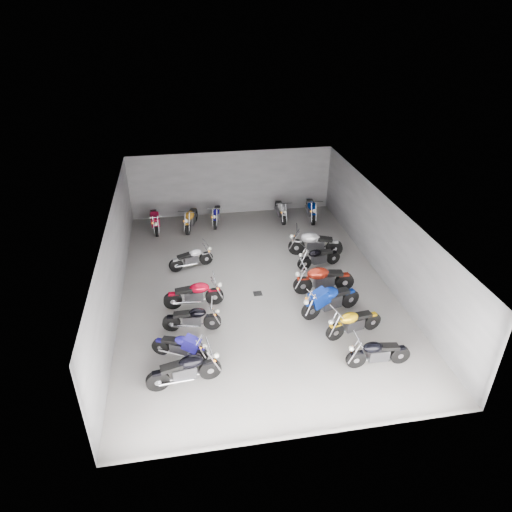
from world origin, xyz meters
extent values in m
plane|color=gray|center=(0.00, 0.00, 0.00)|extent=(14.00, 14.00, 0.00)
cube|color=gray|center=(0.00, 7.00, 1.60)|extent=(10.00, 0.10, 3.20)
cube|color=gray|center=(-5.00, 0.00, 1.60)|extent=(0.10, 14.00, 3.20)
cube|color=gray|center=(5.00, 0.00, 1.60)|extent=(0.10, 14.00, 3.20)
cube|color=black|center=(0.00, 0.00, 3.22)|extent=(10.00, 14.00, 0.04)
cube|color=black|center=(0.00, -0.50, 0.01)|extent=(0.32, 0.32, 0.01)
cylinder|color=black|center=(-2.10, -4.53, 0.33)|extent=(0.67, 0.22, 0.66)
cylinder|color=black|center=(-3.58, -4.74, 0.33)|extent=(0.67, 0.24, 0.66)
cube|color=#2D2D30|center=(-2.84, -4.64, 0.43)|extent=(0.71, 0.40, 0.41)
ellipsoid|color=black|center=(-2.62, -4.61, 0.76)|extent=(0.75, 0.51, 0.37)
cube|color=black|center=(-3.17, -4.68, 0.72)|extent=(0.66, 0.37, 0.19)
cylinder|color=black|center=(-2.35, -3.77, 0.28)|extent=(0.56, 0.34, 0.56)
cylinder|color=black|center=(-3.52, -3.24, 0.28)|extent=(0.57, 0.36, 0.56)
cube|color=#2D2D30|center=(-2.94, -3.50, 0.37)|extent=(0.63, 0.48, 0.35)
ellipsoid|color=navy|center=(-2.76, -3.59, 0.65)|extent=(0.69, 0.57, 0.32)
cube|color=black|center=(-3.19, -3.39, 0.62)|extent=(0.59, 0.45, 0.16)
cylinder|color=black|center=(-1.84, -2.29, 0.30)|extent=(0.60, 0.19, 0.59)
cylinder|color=black|center=(-3.18, -2.13, 0.30)|extent=(0.61, 0.21, 0.59)
cube|color=#2D2D30|center=(-2.51, -2.21, 0.39)|extent=(0.63, 0.35, 0.37)
ellipsoid|color=black|center=(-2.31, -2.23, 0.69)|extent=(0.67, 0.44, 0.33)
cube|color=black|center=(-2.81, -2.18, 0.65)|extent=(0.59, 0.32, 0.17)
cylinder|color=black|center=(-1.64, -0.87, 0.33)|extent=(0.65, 0.14, 0.65)
cylinder|color=black|center=(-3.12, -0.89, 0.33)|extent=(0.65, 0.16, 0.65)
cube|color=#2D2D30|center=(-2.38, -0.88, 0.43)|extent=(0.67, 0.32, 0.41)
ellipsoid|color=#9E051B|center=(-2.15, -0.88, 0.75)|extent=(0.70, 0.42, 0.37)
cube|color=black|center=(-2.70, -0.89, 0.71)|extent=(0.63, 0.29, 0.19)
cylinder|color=black|center=(-1.72, 1.99, 0.28)|extent=(0.58, 0.27, 0.57)
cylinder|color=black|center=(-2.96, 1.64, 0.28)|extent=(0.58, 0.29, 0.57)
cube|color=#2D2D30|center=(-2.34, 1.81, 0.37)|extent=(0.63, 0.42, 0.35)
ellipsoid|color=#A8A8AF|center=(-2.15, 1.87, 0.66)|extent=(0.68, 0.51, 0.32)
cube|color=black|center=(-2.62, 1.74, 0.62)|extent=(0.59, 0.39, 0.16)
cylinder|color=black|center=(2.21, -4.81, 0.30)|extent=(0.61, 0.14, 0.61)
cylinder|color=black|center=(3.58, -4.85, 0.30)|extent=(0.61, 0.16, 0.61)
cube|color=#2D2D30|center=(2.89, -4.83, 0.40)|extent=(0.62, 0.30, 0.38)
ellipsoid|color=black|center=(2.68, -4.83, 0.70)|extent=(0.65, 0.40, 0.34)
cube|color=black|center=(3.19, -4.84, 0.66)|extent=(0.58, 0.28, 0.17)
cylinder|color=black|center=(1.99, -3.50, 0.31)|extent=(0.64, 0.27, 0.63)
cylinder|color=black|center=(3.37, -3.18, 0.31)|extent=(0.64, 0.29, 0.63)
cube|color=#2D2D30|center=(2.68, -3.34, 0.41)|extent=(0.69, 0.43, 0.39)
ellipsoid|color=#E8AB0C|center=(2.47, -3.39, 0.72)|extent=(0.74, 0.53, 0.35)
cube|color=black|center=(2.99, -3.27, 0.68)|extent=(0.64, 0.40, 0.18)
cylinder|color=black|center=(1.53, -2.32, 0.35)|extent=(0.72, 0.34, 0.71)
cylinder|color=black|center=(3.07, -1.86, 0.35)|extent=(0.73, 0.36, 0.71)
cube|color=#2D2D30|center=(2.30, -2.09, 0.46)|extent=(0.78, 0.52, 0.44)
ellipsoid|color=navy|center=(2.07, -2.16, 0.82)|extent=(0.85, 0.64, 0.40)
cube|color=black|center=(2.64, -1.99, 0.77)|extent=(0.73, 0.49, 0.20)
cylinder|color=black|center=(1.65, -0.76, 0.36)|extent=(0.71, 0.15, 0.71)
cylinder|color=black|center=(3.26, -0.78, 0.36)|extent=(0.71, 0.17, 0.71)
cube|color=#2D2D30|center=(2.45, -0.77, 0.47)|extent=(0.73, 0.34, 0.44)
ellipsoid|color=maroon|center=(2.21, -0.76, 0.82)|extent=(0.76, 0.45, 0.40)
cube|color=black|center=(2.81, -0.77, 0.78)|extent=(0.68, 0.32, 0.20)
cylinder|color=black|center=(2.16, 0.89, 0.29)|extent=(0.59, 0.23, 0.58)
cylinder|color=black|center=(3.45, 1.15, 0.29)|extent=(0.60, 0.25, 0.58)
cube|color=#2D2D30|center=(2.80, 1.02, 0.38)|extent=(0.63, 0.38, 0.36)
ellipsoid|color=black|center=(2.61, 0.98, 0.67)|extent=(0.68, 0.48, 0.33)
cube|color=black|center=(3.09, 1.08, 0.64)|extent=(0.59, 0.36, 0.17)
cylinder|color=black|center=(2.15, 2.17, 0.35)|extent=(0.72, 0.30, 0.71)
cylinder|color=black|center=(3.72, 1.82, 0.35)|extent=(0.73, 0.32, 0.71)
cube|color=#2D2D30|center=(2.94, 1.99, 0.47)|extent=(0.78, 0.48, 0.44)
ellipsoid|color=#A6A5AA|center=(2.70, 2.05, 0.82)|extent=(0.83, 0.60, 0.40)
cube|color=black|center=(3.28, 1.92, 0.78)|extent=(0.73, 0.45, 0.20)
cylinder|color=black|center=(-3.79, 4.94, 0.33)|extent=(0.20, 0.67, 0.66)
cylinder|color=black|center=(-3.94, 6.41, 0.33)|extent=(0.22, 0.67, 0.66)
cube|color=#2D2D30|center=(-3.86, 5.68, 0.43)|extent=(0.37, 0.69, 0.41)
ellipsoid|color=maroon|center=(-3.84, 5.45, 0.76)|extent=(0.48, 0.73, 0.37)
cube|color=black|center=(-3.89, 6.00, 0.72)|extent=(0.35, 0.65, 0.19)
cylinder|color=black|center=(-2.35, 4.87, 0.32)|extent=(0.30, 0.66, 0.65)
cylinder|color=black|center=(-1.96, 6.28, 0.32)|extent=(0.32, 0.66, 0.65)
cube|color=#2D2D30|center=(-2.15, 5.58, 0.42)|extent=(0.47, 0.71, 0.40)
ellipsoid|color=orange|center=(-2.21, 5.36, 0.75)|extent=(0.57, 0.77, 0.36)
cube|color=black|center=(-2.07, 5.89, 0.71)|extent=(0.44, 0.67, 0.18)
cylinder|color=black|center=(-1.05, 5.22, 0.30)|extent=(0.24, 0.61, 0.60)
cylinder|color=black|center=(-0.78, 6.54, 0.30)|extent=(0.26, 0.61, 0.60)
cube|color=#2D2D30|center=(-0.91, 5.88, 0.39)|extent=(0.39, 0.65, 0.37)
ellipsoid|color=#100A7C|center=(-0.95, 5.68, 0.69)|extent=(0.49, 0.69, 0.34)
cube|color=black|center=(-0.85, 6.17, 0.65)|extent=(0.37, 0.61, 0.17)
cylinder|color=black|center=(2.26, 5.15, 0.31)|extent=(0.13, 0.63, 0.63)
cylinder|color=black|center=(2.27, 6.56, 0.31)|extent=(0.15, 0.63, 0.63)
cube|color=#2D2D30|center=(2.27, 5.85, 0.41)|extent=(0.30, 0.64, 0.39)
ellipsoid|color=silver|center=(2.26, 5.64, 0.72)|extent=(0.39, 0.67, 0.35)
cube|color=black|center=(2.27, 6.17, 0.68)|extent=(0.28, 0.60, 0.18)
cylinder|color=black|center=(3.67, 4.89, 0.34)|extent=(0.22, 0.69, 0.68)
cylinder|color=black|center=(3.86, 6.41, 0.34)|extent=(0.24, 0.69, 0.68)
cube|color=#2D2D30|center=(3.76, 5.65, 0.44)|extent=(0.40, 0.72, 0.42)
ellipsoid|color=#032699|center=(3.73, 5.42, 0.78)|extent=(0.51, 0.77, 0.38)
cube|color=black|center=(3.81, 5.98, 0.74)|extent=(0.37, 0.68, 0.19)
camera|label=1|loc=(-2.45, -14.40, 9.67)|focal=32.00mm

